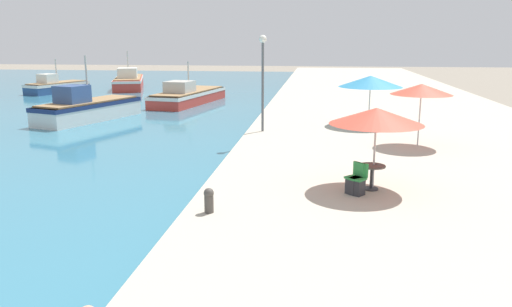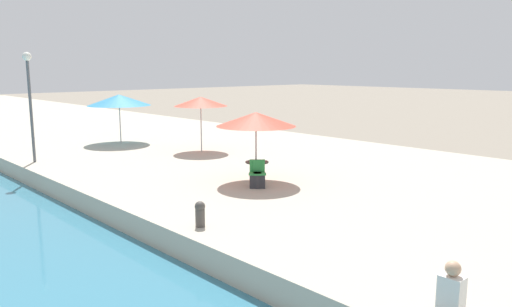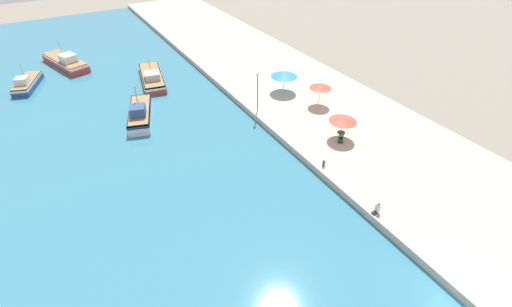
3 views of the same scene
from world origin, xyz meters
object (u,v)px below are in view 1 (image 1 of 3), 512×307
object	(u,v)px
cafe_umbrella_pink	(376,116)
fishing_boat_mid	(188,95)
mooring_bollard	(209,200)
cafe_umbrella_striped	(371,81)
cafe_chair_left	(358,184)
fishing_boat_distant	(129,81)
cafe_table	(372,172)
fishing_boat_near	(87,108)
lamppost	(263,67)
cafe_umbrella_white	(422,89)
fishing_boat_far	(57,86)
cafe_chair_right	(354,183)

from	to	relation	value
cafe_umbrella_pink	fishing_boat_mid	bearing A→B (deg)	116.47
fishing_boat_mid	mooring_bollard	distance (m)	27.96
cafe_umbrella_striped	cafe_chair_left	xyz separation A→B (m)	(-1.43, -12.24, -1.94)
cafe_umbrella_pink	fishing_boat_distant	bearing A→B (deg)	120.95
cafe_table	cafe_chair_left	distance (m)	0.75
fishing_boat_near	cafe_umbrella_pink	xyz separation A→B (m)	(16.16, -15.05, 2.06)
cafe_table	lamppost	distance (m)	10.46
fishing_boat_near	cafe_umbrella_pink	world-z (taller)	fishing_boat_near
fishing_boat_distant	cafe_umbrella_pink	world-z (taller)	fishing_boat_distant
cafe_umbrella_striped	fishing_boat_mid	bearing A→B (deg)	135.75
cafe_umbrella_white	fishing_boat_far	bearing A→B (deg)	140.39
fishing_boat_mid	cafe_chair_left	world-z (taller)	fishing_boat_mid
fishing_boat_near	cafe_umbrella_striped	bearing A→B (deg)	6.67
fishing_boat_near	cafe_table	size ratio (longest dim) A/B	9.81
fishing_boat_mid	cafe_umbrella_pink	bearing A→B (deg)	-53.09
fishing_boat_mid	cafe_umbrella_white	world-z (taller)	fishing_boat_mid
cafe_umbrella_pink	cafe_chair_right	distance (m)	2.05
lamppost	cafe_table	bearing A→B (deg)	-65.02
cafe_umbrella_striped	mooring_bollard	xyz separation A→B (m)	(-5.34, -14.25, -1.92)
cafe_table	cafe_chair_right	world-z (taller)	cafe_chair_right
cafe_umbrella_striped	cafe_chair_right	xyz separation A→B (m)	(-1.53, -12.15, -1.94)
fishing_boat_distant	cafe_chair_left	xyz separation A→B (m)	(20.98, -36.52, 0.23)
mooring_bollard	cafe_chair_right	bearing A→B (deg)	28.88
fishing_boat_distant	mooring_bollard	distance (m)	42.14
fishing_boat_distant	lamppost	size ratio (longest dim) A/B	2.22
fishing_boat_near	fishing_boat_far	bearing A→B (deg)	142.29
cafe_table	cafe_chair_left	xyz separation A→B (m)	(-0.43, -0.58, -0.21)
fishing_boat_far	fishing_boat_near	bearing A→B (deg)	-36.14
cafe_umbrella_striped	cafe_chair_left	distance (m)	12.48
cafe_umbrella_pink	cafe_table	bearing A→B (deg)	-118.43
cafe_umbrella_pink	cafe_chair_right	world-z (taller)	cafe_umbrella_pink
cafe_chair_right	fishing_boat_near	bearing A→B (deg)	2.19
fishing_boat_near	fishing_boat_mid	xyz separation A→B (m)	(4.12, 9.13, -0.14)
fishing_boat_far	cafe_chair_left	bearing A→B (deg)	-30.30
fishing_boat_distant	cafe_umbrella_white	xyz separation A→B (m)	(23.98, -29.28, 2.27)
cafe_chair_left	mooring_bollard	xyz separation A→B (m)	(-3.91, -2.01, 0.02)
fishing_boat_distant	cafe_chair_left	distance (m)	42.12
fishing_boat_near	cafe_chair_right	xyz separation A→B (m)	(15.56, -15.66, 0.19)
cafe_umbrella_white	lamppost	xyz separation A→B (m)	(-6.85, 2.53, 0.73)
cafe_umbrella_pink	cafe_chair_right	size ratio (longest dim) A/B	3.01
cafe_chair_left	fishing_boat_distant	bearing A→B (deg)	-23.56
cafe_umbrella_white	cafe_table	world-z (taller)	cafe_umbrella_white
cafe_umbrella_pink	cafe_umbrella_striped	size ratio (longest dim) A/B	0.84
fishing_boat_mid	cafe_chair_left	distance (m)	27.43
fishing_boat_near	fishing_boat_far	world-z (taller)	fishing_boat_near
cafe_umbrella_white	mooring_bollard	bearing A→B (deg)	-126.77
fishing_boat_distant	lamppost	xyz separation A→B (m)	(17.13, -26.75, 3.00)
fishing_boat_distant	cafe_chair_left	world-z (taller)	fishing_boat_distant
fishing_boat_far	cafe_table	world-z (taller)	fishing_boat_far
fishing_boat_near	cafe_umbrella_pink	size ratio (longest dim) A/B	2.86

